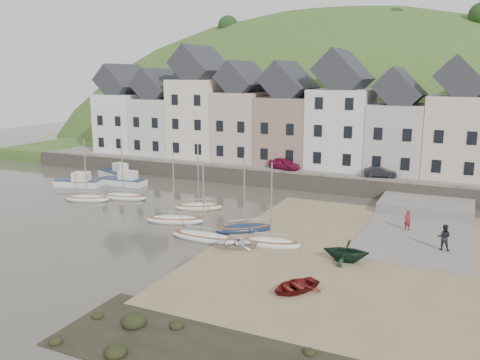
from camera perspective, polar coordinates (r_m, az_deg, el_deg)
The scene contains 26 objects.
ground at distance 39.11m, azimuth -3.76°, elevation -5.96°, with size 160.00×160.00×0.00m, color #413D33.
quay_land at distance 67.96m, azimuth 9.36°, elevation 2.27°, with size 90.00×30.00×1.50m, color #305020.
quay_street at distance 57.00m, azimuth 6.20°, elevation 1.32°, with size 70.00×7.00×0.10m, color slate.
seawall at distance 53.89m, azimuth 4.97°, elevation 0.02°, with size 70.00×1.20×1.80m, color slate.
beach at distance 35.39m, azimuth 12.21°, elevation -8.13°, with size 18.00×26.00×0.06m, color #7D6B4C.
slipway at distance 42.38m, azimuth 19.99°, elevation -5.18°, with size 8.00×18.00×0.12m, color slate.
hillside at distance 99.98m, azimuth 10.66°, elevation -5.70°, with size 134.40×84.00×84.00m.
townhouse_terrace at distance 59.03m, azimuth 9.08°, elevation 7.26°, with size 61.05×8.00×13.93m.
sailboat_0 at distance 50.53m, azimuth -17.22°, elevation -2.03°, with size 4.62×2.95×6.32m.
sailboat_1 at distance 50.30m, azimuth -13.28°, elevation -1.88°, with size 4.96×2.51×6.32m.
sailboat_2 at distance 45.45m, azimuth -4.78°, elevation -3.07°, with size 4.52×3.33×6.32m.
sailboat_3 at distance 41.64m, azimuth -7.56°, elevation -4.55°, with size 5.10×3.03×6.32m.
sailboat_4 at distance 37.08m, azimuth -4.16°, elevation -6.57°, with size 5.59×1.53×6.32m.
sailboat_5 at distance 38.96m, azimuth 0.49°, elevation -5.61°, with size 4.52×4.08×6.32m.
sailboat_6 at distance 35.80m, azimuth 3.59°, elevation -7.24°, with size 4.58×2.26×6.32m.
motorboat_0 at distance 56.55m, azimuth -13.25°, elevation -0.02°, with size 5.50×2.11×1.70m.
motorboat_1 at distance 57.23m, azimuth -18.13°, elevation -0.16°, with size 5.35×3.10×1.70m.
motorboat_2 at distance 61.38m, azimuth -14.17°, elevation 0.87°, with size 5.39×3.52×1.70m.
rowboat_white at distance 35.34m, azimuth -0.73°, elevation -7.25°, with size 2.32×3.24×0.67m, color silver.
rowboat_green at distance 33.31m, azimuth 12.16°, elevation -7.96°, with size 2.51×2.91×1.53m, color black.
rowboat_red at distance 28.70m, azimuth 6.35°, elevation -12.07°, with size 2.16×3.03×0.63m, color maroon.
person_red at distance 41.00m, azimuth 18.77°, elevation -4.42°, with size 0.57×0.38×1.57m, color maroon.
person_dark at distance 37.23m, azimuth 22.50°, elevation -6.13°, with size 0.90×0.70×1.85m, color black.
car_left at distance 56.20m, azimuth 5.13°, elevation 1.91°, with size 1.54×3.84×1.31m, color maroon.
car_right at distance 53.59m, azimuth 15.89°, elevation 0.89°, with size 1.16×3.33×1.10m, color black.
shore_rocks at distance 23.68m, azimuth -6.71°, elevation -18.36°, with size 14.00×6.00×0.76m.
Camera 1 is at (18.07, -32.53, 12.04)m, focal length 36.93 mm.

